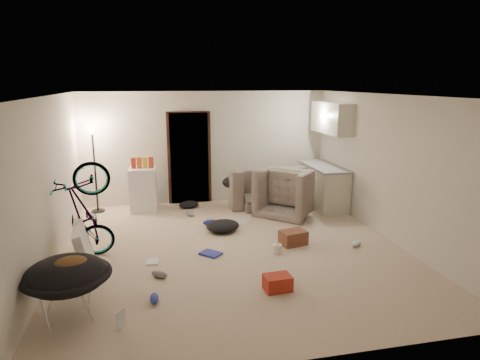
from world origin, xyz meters
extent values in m
cube|color=beige|center=(0.00, 0.00, -0.01)|extent=(5.50, 6.00, 0.02)
cube|color=white|center=(0.00, 0.00, 2.51)|extent=(5.50, 6.00, 0.02)
cube|color=silver|center=(0.00, 3.01, 1.25)|extent=(5.50, 0.02, 2.50)
cube|color=silver|center=(0.00, -3.01, 1.25)|extent=(5.50, 0.02, 2.50)
cube|color=silver|center=(-2.76, 0.00, 1.25)|extent=(0.02, 6.00, 2.50)
cube|color=silver|center=(2.76, 0.00, 1.25)|extent=(0.02, 6.00, 2.50)
cube|color=black|center=(-0.40, 2.97, 1.02)|extent=(0.85, 0.10, 2.04)
cube|color=black|center=(-0.40, 2.94, 1.02)|extent=(0.97, 0.04, 2.10)
cylinder|color=black|center=(-2.40, 2.65, 0.01)|extent=(0.28, 0.28, 0.03)
cylinder|color=black|center=(-2.40, 2.65, 0.85)|extent=(0.04, 0.04, 1.70)
cone|color=#FFE0A5|center=(-2.40, 2.65, 1.72)|extent=(0.24, 0.24, 0.18)
cube|color=beige|center=(2.43, 2.00, 0.44)|extent=(0.60, 1.50, 0.88)
cube|color=gray|center=(2.43, 2.00, 0.90)|extent=(0.64, 1.54, 0.04)
cube|color=beige|center=(2.56, 2.00, 1.95)|extent=(0.38, 1.40, 0.65)
imported|color=#323933|center=(1.49, 2.45, 0.32)|extent=(2.24, 0.92, 0.65)
imported|color=#323933|center=(1.60, 1.74, 0.36)|extent=(1.47, 1.46, 0.72)
imported|color=black|center=(-2.30, 0.10, 0.42)|extent=(1.63, 0.79, 0.92)
imported|color=#AA2A19|center=(-1.74, -2.07, 0.01)|extent=(0.27, 0.25, 0.02)
cube|color=white|center=(-1.44, 2.55, 0.46)|extent=(0.57, 0.57, 0.92)
cube|color=#AA2A19|center=(-1.61, 2.55, 1.00)|extent=(0.10, 0.07, 0.30)
cube|color=#BE4817|center=(-1.49, 2.55, 1.00)|extent=(0.11, 0.08, 0.30)
cube|color=gold|center=(-1.37, 2.55, 1.00)|extent=(0.10, 0.07, 0.30)
cube|color=#AA2A19|center=(-1.25, 2.55, 1.00)|extent=(0.10, 0.07, 0.30)
cylinder|color=silver|center=(-2.30, -1.63, 0.24)|extent=(0.68, 0.68, 0.48)
ellipsoid|color=black|center=(-2.30, -1.63, 0.53)|extent=(0.95, 0.95, 0.40)
torus|color=black|center=(-2.30, -1.63, 0.53)|extent=(1.02, 1.02, 0.07)
ellipsoid|color=brown|center=(-2.25, -1.66, 0.64)|extent=(0.61, 0.58, 0.22)
ellipsoid|color=black|center=(0.54, 2.45, 0.54)|extent=(0.59, 0.49, 0.28)
cube|color=silver|center=(-2.30, -0.25, 0.33)|extent=(0.36, 1.03, 0.67)
cube|color=brown|center=(1.04, -0.03, 0.12)|extent=(0.48, 0.39, 0.24)
cube|color=#AA2A19|center=(0.29, -1.53, 0.10)|extent=(0.37, 0.28, 0.20)
cylinder|color=white|center=(0.65, -0.35, 0.08)|extent=(0.15, 0.15, 0.15)
cone|color=white|center=(0.65, -0.35, 0.18)|extent=(0.09, 0.09, 0.07)
cube|color=beige|center=(0.32, 1.45, 0.00)|extent=(0.76, 0.72, 0.01)
cube|color=#2C36A0|center=(-0.40, -0.16, 0.02)|extent=(0.40, 0.40, 0.03)
cube|color=silver|center=(-1.32, -0.27, 0.01)|extent=(0.20, 0.25, 0.02)
ellipsoid|color=#2C36A0|center=(-0.20, 1.29, 0.05)|extent=(0.29, 0.13, 0.11)
ellipsoid|color=slate|center=(-0.53, 1.92, 0.05)|extent=(0.25, 0.30, 0.10)
ellipsoid|color=#2C36A0|center=(-1.32, -1.51, 0.05)|extent=(0.12, 0.27, 0.10)
ellipsoid|color=slate|center=(-1.23, -0.82, 0.05)|extent=(0.27, 0.25, 0.10)
ellipsoid|color=white|center=(2.05, -0.33, 0.05)|extent=(0.29, 0.27, 0.11)
ellipsoid|color=black|center=(-0.02, 0.88, 0.10)|extent=(0.78, 0.72, 0.20)
ellipsoid|color=black|center=(-0.48, 2.55, 0.07)|extent=(0.54, 0.50, 0.13)
camera|label=1|loc=(-1.32, -6.52, 2.71)|focal=32.00mm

